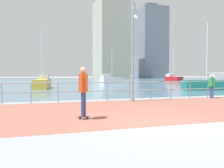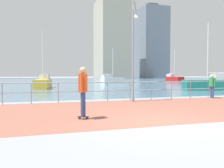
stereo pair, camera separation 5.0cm
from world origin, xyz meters
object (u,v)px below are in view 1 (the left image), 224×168
(sailboat_blue, at_px, (173,78))
(sailboat_gray, at_px, (208,84))
(bystander, at_px, (212,84))
(sailboat_white, at_px, (111,80))
(sailboat_yellow, at_px, (43,83))
(skateboarder, at_px, (83,88))
(lamppost, at_px, (134,46))

(sailboat_blue, xyz_separation_m, sailboat_gray, (-12.01, -25.67, -0.02))
(bystander, distance_m, sailboat_white, 27.35)
(sailboat_gray, height_order, sailboat_yellow, sailboat_gray)
(skateboarder, relative_size, sailboat_blue, 0.27)
(skateboarder, height_order, bystander, skateboarder)
(sailboat_gray, bearing_deg, skateboarder, -142.35)
(sailboat_blue, relative_size, sailboat_gray, 1.04)
(sailboat_gray, bearing_deg, sailboat_yellow, 153.21)
(sailboat_gray, bearing_deg, bystander, -128.28)
(lamppost, distance_m, bystander, 6.04)
(skateboarder, height_order, sailboat_blue, sailboat_blue)
(sailboat_blue, bearing_deg, bystander, -118.05)
(lamppost, height_order, sailboat_yellow, sailboat_yellow)
(bystander, bearing_deg, sailboat_yellow, 126.06)
(bystander, xyz_separation_m, sailboat_white, (1.48, 27.31, -0.31))
(skateboarder, distance_m, sailboat_yellow, 19.07)
(lamppost, distance_m, skateboarder, 6.23)
(skateboarder, relative_size, sailboat_gray, 0.28)
(sailboat_white, bearing_deg, skateboarder, -108.68)
(sailboat_white, relative_size, sailboat_blue, 0.91)
(skateboarder, xyz_separation_m, sailboat_white, (10.80, 31.96, -0.50))
(lamppost, bearing_deg, sailboat_white, 75.55)
(skateboarder, distance_m, sailboat_gray, 18.26)
(bystander, distance_m, sailboat_blue, 36.45)
(skateboarder, bearing_deg, sailboat_yellow, 93.46)
(sailboat_yellow, bearing_deg, sailboat_white, 47.24)
(sailboat_white, bearing_deg, sailboat_yellow, -132.76)
(sailboat_blue, bearing_deg, sailboat_gray, -115.07)
(lamppost, relative_size, sailboat_blue, 0.85)
(sailboat_blue, bearing_deg, lamppost, -125.13)
(sailboat_blue, height_order, sailboat_gray, sailboat_blue)
(bystander, xyz_separation_m, sailboat_yellow, (-10.47, 14.38, -0.28))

